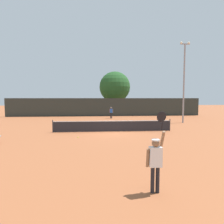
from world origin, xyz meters
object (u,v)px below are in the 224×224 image
object	(u,v)px
parked_car_near	(137,108)
player_serving	(156,157)
player_receiving	(111,112)
light_pole	(184,78)
large_tree	(115,87)
tennis_ball	(78,137)

from	to	relation	value
parked_car_near	player_serving	bearing A→B (deg)	-103.50
player_receiving	parked_car_near	size ratio (longest dim) A/B	0.38
player_receiving	light_pole	bearing A→B (deg)	146.19
player_receiving	parked_car_near	distance (m)	13.47
player_serving	large_tree	size ratio (longest dim) A/B	0.32
tennis_ball	parked_car_near	xyz separation A→B (m)	(9.82, 24.99, 0.74)
light_pole	large_tree	bearing A→B (deg)	114.53
player_serving	parked_car_near	distance (m)	34.06
player_serving	light_pole	size ratio (longest dim) A/B	0.27
player_serving	large_tree	bearing A→B (deg)	86.96
tennis_ball	parked_car_near	distance (m)	26.86
player_serving	light_pole	xyz separation A→B (m)	(8.40, 16.09, 4.18)
player_serving	tennis_ball	xyz separation A→B (m)	(-3.20, 8.42, -1.08)
player_receiving	large_tree	bearing A→B (deg)	-98.49
player_serving	light_pole	distance (m)	18.62
player_serving	player_receiving	xyz separation A→B (m)	(0.24, 21.55, -0.13)
player_receiving	light_pole	size ratio (longest dim) A/B	0.17
player_serving	light_pole	bearing A→B (deg)	62.43
tennis_ball	parked_car_near	size ratio (longest dim) A/B	0.02
light_pole	parked_car_near	distance (m)	17.99
light_pole	parked_car_near	xyz separation A→B (m)	(-1.78, 17.32, -4.52)
player_serving	parked_car_near	bearing A→B (deg)	78.79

